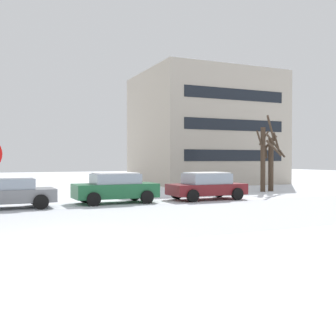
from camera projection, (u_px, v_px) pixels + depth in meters
The scene contains 8 objects.
ground_plane at pixel (65, 240), 10.89m from camera, with size 120.00×120.00×0.00m, color white.
road_surface at pixel (49, 224), 13.65m from camera, with size 80.00×8.04×0.00m.
parked_car_gray at pixel (7, 192), 17.83m from camera, with size 4.02×2.09×1.36m.
parked_car_green at pixel (115, 188), 20.06m from camera, with size 4.04×2.02×1.49m.
parked_car_maroon at pixel (207, 186), 21.84m from camera, with size 4.09×2.10×1.45m.
tree_far_right at pixel (264, 156), 27.05m from camera, with size 1.66×1.49×4.98m.
tree_far_left at pixel (271, 160), 27.56m from camera, with size 1.47×1.56×4.09m.
building_far_right at pixel (204, 129), 37.66m from camera, with size 11.48×10.27×9.88m.
Camera 1 is at (-1.92, -11.02, 2.14)m, focal length 44.03 mm.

